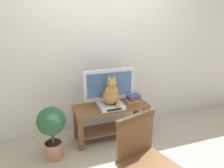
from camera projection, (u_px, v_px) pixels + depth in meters
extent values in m
plane|color=gray|center=(128.00, 160.00, 2.88)|extent=(12.00, 12.00, 0.00)
cube|color=beige|center=(101.00, 42.00, 3.43)|extent=(7.00, 0.12, 2.80)
cube|color=brown|center=(111.00, 107.00, 3.25)|extent=(1.10, 0.42, 0.04)
cube|color=brown|center=(81.00, 134.00, 3.03)|extent=(0.07, 0.07, 0.49)
cube|color=brown|center=(145.00, 122.00, 3.35)|extent=(0.07, 0.07, 0.49)
cube|color=brown|center=(76.00, 124.00, 3.31)|extent=(0.07, 0.07, 0.49)
cube|color=brown|center=(136.00, 114.00, 3.63)|extent=(0.07, 0.07, 0.49)
cube|color=brown|center=(111.00, 129.00, 3.36)|extent=(1.00, 0.34, 0.02)
cube|color=#B7B7BC|center=(109.00, 103.00, 3.30)|extent=(0.35, 0.20, 0.03)
cube|color=#B7B7BC|center=(109.00, 100.00, 3.28)|extent=(0.06, 0.04, 0.06)
cube|color=#B7B7BC|center=(109.00, 84.00, 3.20)|extent=(0.77, 0.05, 0.44)
cube|color=#385684|center=(110.00, 85.00, 3.18)|extent=(0.68, 0.01, 0.35)
sphere|color=#2672F2|center=(132.00, 94.00, 3.35)|extent=(0.01, 0.01, 0.01)
cube|color=#ADADB2|center=(111.00, 106.00, 3.16)|extent=(0.35, 0.30, 0.06)
cube|color=black|center=(114.00, 110.00, 3.02)|extent=(0.21, 0.01, 0.03)
ellipsoid|color=olive|center=(111.00, 96.00, 3.11)|extent=(0.23, 0.23, 0.23)
ellipsoid|color=olive|center=(111.00, 92.00, 3.07)|extent=(0.20, 0.15, 0.21)
sphere|color=olive|center=(112.00, 83.00, 3.01)|extent=(0.13, 0.13, 0.13)
cone|color=olive|center=(109.00, 78.00, 2.98)|extent=(0.06, 0.06, 0.07)
cone|color=olive|center=(114.00, 77.00, 3.00)|extent=(0.06, 0.06, 0.07)
sphere|color=#B2C64C|center=(111.00, 84.00, 2.95)|extent=(0.02, 0.02, 0.02)
sphere|color=#B2C64C|center=(115.00, 83.00, 2.97)|extent=(0.02, 0.02, 0.02)
cylinder|color=olive|center=(117.00, 104.00, 3.10)|extent=(0.09, 0.19, 0.04)
cylinder|color=brown|center=(148.00, 168.00, 2.41)|extent=(0.04, 0.04, 0.44)
cube|color=brown|center=(149.00, 167.00, 2.07)|extent=(0.57, 0.57, 0.04)
cube|color=brown|center=(135.00, 135.00, 2.16)|extent=(0.43, 0.15, 0.44)
cube|color=#4D331C|center=(136.00, 117.00, 2.10)|extent=(0.46, 0.16, 0.06)
cube|color=beige|center=(133.00, 101.00, 3.37)|extent=(0.19, 0.14, 0.04)
cube|color=#B2332D|center=(133.00, 98.00, 3.36)|extent=(0.20, 0.17, 0.04)
cube|color=#33477A|center=(133.00, 96.00, 3.34)|extent=(0.20, 0.16, 0.04)
cylinder|color=#9E6B4C|center=(54.00, 150.00, 2.91)|extent=(0.23, 0.23, 0.22)
cylinder|color=#332319|center=(53.00, 143.00, 2.87)|extent=(0.21, 0.21, 0.02)
cylinder|color=#4C3823|center=(53.00, 137.00, 2.84)|extent=(0.04, 0.04, 0.17)
sphere|color=#234C2D|center=(51.00, 121.00, 2.77)|extent=(0.36, 0.36, 0.36)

